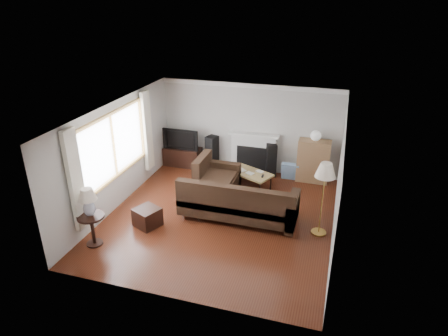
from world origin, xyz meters
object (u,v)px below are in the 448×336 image
(tv_stand, at_px, (183,156))
(side_table, at_px, (93,230))
(bookshelf, at_px, (313,161))
(floor_lamp, at_px, (322,199))
(coffee_table, at_px, (250,180))
(sectional_sofa, at_px, (239,200))

(tv_stand, xyz_separation_m, side_table, (-0.22, -4.24, 0.07))
(bookshelf, bearing_deg, floor_lamp, -81.02)
(coffee_table, xyz_separation_m, side_table, (-2.46, -3.41, 0.12))
(sectional_sofa, bearing_deg, side_table, -144.25)
(sectional_sofa, height_order, coffee_table, sectional_sofa)
(sectional_sofa, bearing_deg, floor_lamp, -3.01)
(floor_lamp, bearing_deg, tv_stand, 149.02)
(bookshelf, bearing_deg, side_table, -132.82)
(tv_stand, xyz_separation_m, coffee_table, (2.24, -0.83, -0.05))
(sectional_sofa, relative_size, floor_lamp, 1.74)
(floor_lamp, height_order, side_table, floor_lamp)
(coffee_table, xyz_separation_m, floor_lamp, (1.91, -1.66, 0.60))
(bookshelf, xyz_separation_m, floor_lamp, (0.40, -2.53, 0.24))
(floor_lamp, bearing_deg, coffee_table, 138.96)
(tv_stand, distance_m, sectional_sofa, 3.36)
(coffee_table, height_order, side_table, side_table)
(tv_stand, distance_m, bookshelf, 3.76)
(side_table, bearing_deg, tv_stand, 87.02)
(bookshelf, height_order, sectional_sofa, bookshelf)
(bookshelf, bearing_deg, sectional_sofa, -119.98)
(sectional_sofa, relative_size, side_table, 4.22)
(sectional_sofa, xyz_separation_m, coffee_table, (-0.10, 1.57, -0.24))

